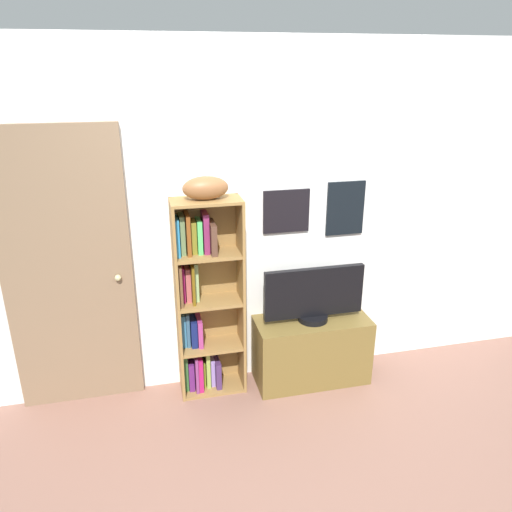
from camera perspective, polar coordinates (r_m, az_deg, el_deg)
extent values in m
cube|color=#845C4F|center=(3.28, 5.93, -23.74)|extent=(5.20, 5.20, 0.04)
cube|color=silver|center=(3.56, 0.79, 3.96)|extent=(4.80, 0.06, 2.47)
cube|color=black|center=(3.55, 3.48, 5.13)|extent=(0.34, 0.02, 0.31)
cube|color=gray|center=(3.54, 3.51, 5.10)|extent=(0.29, 0.01, 0.26)
cube|color=black|center=(3.70, 10.18, 5.39)|extent=(0.29, 0.02, 0.40)
cube|color=tan|center=(3.70, 10.21, 5.37)|extent=(0.24, 0.01, 0.35)
cube|color=olive|center=(3.52, -8.98, -5.41)|extent=(0.02, 0.25, 1.46)
cube|color=olive|center=(3.57, -1.72, -4.72)|extent=(0.02, 0.25, 1.46)
cube|color=olive|center=(3.64, -5.60, -4.26)|extent=(0.47, 0.01, 1.46)
cube|color=olive|center=(3.91, -4.95, -14.59)|extent=(0.43, 0.24, 0.02)
cube|color=olive|center=(3.71, -5.13, -10.14)|extent=(0.43, 0.24, 0.02)
cube|color=olive|center=(3.54, -5.31, -5.22)|extent=(0.43, 0.24, 0.02)
cube|color=olive|center=(3.40, -5.51, 0.15)|extent=(0.43, 0.24, 0.02)
cube|color=olive|center=(3.28, -5.74, 6.27)|extent=(0.43, 0.24, 0.02)
cube|color=#32652F|center=(3.84, -8.07, -12.75)|extent=(0.03, 0.16, 0.28)
cube|color=#5D206A|center=(3.85, -7.47, -13.11)|extent=(0.04, 0.17, 0.22)
cube|color=#7B346F|center=(3.82, -6.90, -12.84)|extent=(0.02, 0.20, 0.28)
cube|color=#A81A5B|center=(3.83, -6.46, -12.86)|extent=(0.03, 0.20, 0.27)
cube|color=olive|center=(3.87, -6.04, -12.96)|extent=(0.02, 0.14, 0.20)
cube|color=#8FAB49|center=(3.85, -5.60, -12.47)|extent=(0.03, 0.16, 0.29)
cube|color=#9277C0|center=(3.87, -5.07, -12.76)|extent=(0.03, 0.14, 0.22)
cube|color=#422857|center=(3.86, -4.47, -12.96)|extent=(0.04, 0.19, 0.21)
cube|color=teal|center=(3.67, -8.33, -8.20)|extent=(0.03, 0.13, 0.25)
cube|color=#345B7B|center=(3.67, -7.84, -8.13)|extent=(0.02, 0.13, 0.26)
cube|color=navy|center=(3.67, -7.17, -8.52)|extent=(0.04, 0.15, 0.21)
cube|color=#9B3375|center=(3.67, -6.50, -8.49)|extent=(0.03, 0.17, 0.21)
cube|color=brown|center=(3.47, -8.70, -3.04)|extent=(0.02, 0.20, 0.30)
cube|color=#93164B|center=(3.51, -8.36, -3.09)|extent=(0.02, 0.13, 0.26)
cube|color=#B75655|center=(3.51, -7.81, -3.11)|extent=(0.03, 0.13, 0.25)
cube|color=brown|center=(3.48, -7.30, -2.98)|extent=(0.02, 0.18, 0.29)
cube|color=#92B06F|center=(3.51, -6.89, -2.79)|extent=(0.03, 0.13, 0.28)
cube|color=teal|center=(3.36, -9.02, 2.25)|extent=(0.02, 0.17, 0.26)
cube|color=#657E4E|center=(3.38, -8.46, 2.50)|extent=(0.03, 0.13, 0.27)
cube|color=brown|center=(3.36, -7.82, 2.57)|extent=(0.03, 0.17, 0.28)
cube|color=olive|center=(3.39, -7.18, 2.25)|extent=(0.03, 0.13, 0.22)
cube|color=#51CA64|center=(3.39, -6.53, 2.32)|extent=(0.03, 0.14, 0.23)
cube|color=#7D2552|center=(3.38, -5.82, 2.73)|extent=(0.04, 0.15, 0.28)
cube|color=#503326|center=(3.38, -5.02, 2.14)|extent=(0.04, 0.20, 0.21)
ellipsoid|color=brown|center=(3.26, -5.80, 7.74)|extent=(0.30, 0.16, 0.15)
cube|color=brown|center=(3.88, 6.34, -10.60)|extent=(0.85, 0.37, 0.51)
cube|color=#4F3F1E|center=(3.74, 7.27, -11.99)|extent=(0.77, 0.01, 0.33)
cylinder|color=black|center=(3.74, 6.51, -7.01)|extent=(0.22, 0.22, 0.04)
cube|color=black|center=(3.65, 6.65, -4.14)|extent=(0.74, 0.04, 0.38)
cube|color=white|center=(3.64, 6.71, -4.22)|extent=(0.70, 0.01, 0.34)
cube|color=#7E644A|center=(3.54, -20.67, -1.98)|extent=(0.83, 0.04, 1.96)
cube|color=brown|center=(3.40, -21.54, 4.00)|extent=(0.53, 0.01, 0.70)
cube|color=brown|center=(3.71, -19.84, -8.21)|extent=(0.53, 0.01, 0.70)
sphere|color=tan|center=(3.48, -15.51, -2.42)|extent=(0.04, 0.04, 0.04)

